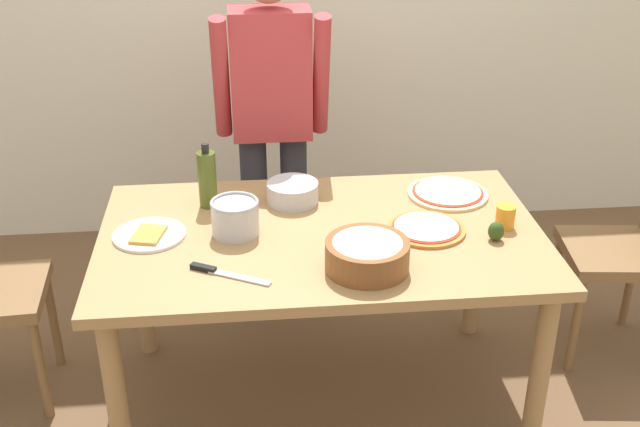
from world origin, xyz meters
name	(u,v)px	position (x,y,z in m)	size (l,w,h in m)	color
ground	(321,397)	(0.00, 0.00, 0.00)	(8.00, 8.00, 0.00)	brown
dining_table	(321,254)	(0.00, 0.00, 0.67)	(1.60, 0.96, 0.76)	#A37A4C
person_cook	(272,115)	(-0.14, 0.76, 0.94)	(0.49, 0.25, 1.62)	#2D2D38
chair_wooden_right	(634,239)	(1.32, 0.22, 0.54)	(0.44, 0.44, 0.95)	brown
pizza_raw_on_board	(448,193)	(0.53, 0.26, 0.77)	(0.32, 0.32, 0.02)	beige
pizza_cooked_on_tray	(426,228)	(0.38, -0.03, 0.77)	(0.28, 0.28, 0.02)	#C67A33
plate_with_slice	(149,235)	(-0.62, 0.03, 0.77)	(0.26, 0.26, 0.02)	white
popcorn_bowl	(367,252)	(0.12, -0.27, 0.82)	(0.28, 0.28, 0.11)	brown
mixing_bowl_steel	(293,192)	(-0.09, 0.26, 0.80)	(0.20, 0.20, 0.08)	#B7B7BC
olive_oil_bottle	(207,179)	(-0.41, 0.26, 0.87)	(0.07, 0.07, 0.26)	#47561E
steel_pot	(235,217)	(-0.31, 0.02, 0.83)	(0.17, 0.17, 0.13)	#B7B7BC
cup_orange	(505,217)	(0.67, -0.03, 0.80)	(0.07, 0.07, 0.09)	orange
chef_knife	(220,272)	(-0.36, -0.26, 0.77)	(0.27, 0.16, 0.02)	silver
avocado	(496,231)	(0.61, -0.12, 0.80)	(0.06, 0.06, 0.07)	#2D4219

